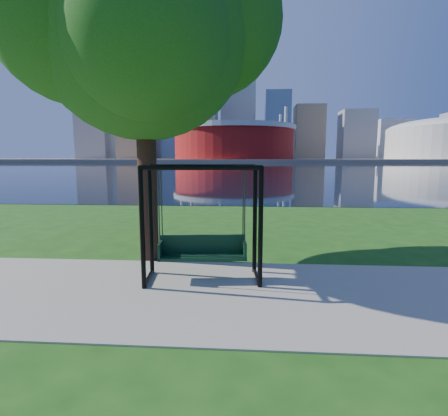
# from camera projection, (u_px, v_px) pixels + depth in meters

# --- Properties ---
(ground) EXTENTS (900.00, 900.00, 0.00)m
(ground) POSITION_uv_depth(u_px,v_px,m) (230.00, 285.00, 7.28)
(ground) COLOR #1E5114
(ground) RESTS_ON ground
(path) EXTENTS (120.00, 4.00, 0.03)m
(path) POSITION_uv_depth(u_px,v_px,m) (229.00, 294.00, 6.79)
(path) COLOR #9E937F
(path) RESTS_ON ground
(river) EXTENTS (900.00, 180.00, 0.02)m
(river) POSITION_uv_depth(u_px,v_px,m) (248.00, 167.00, 108.00)
(river) COLOR black
(river) RESTS_ON ground
(far_bank) EXTENTS (900.00, 228.00, 2.00)m
(far_bank) POSITION_uv_depth(u_px,v_px,m) (248.00, 160.00, 309.30)
(far_bank) COLOR #937F60
(far_bank) RESTS_ON ground
(stadium) EXTENTS (83.00, 83.00, 32.00)m
(stadium) POSITION_uv_depth(u_px,v_px,m) (234.00, 141.00, 238.01)
(stadium) COLOR maroon
(stadium) RESTS_ON far_bank
(skyline) EXTENTS (392.00, 66.00, 96.50)m
(skyline) POSITION_uv_depth(u_px,v_px,m) (244.00, 121.00, 317.87)
(skyline) COLOR gray
(skyline) RESTS_ON far_bank
(swing) EXTENTS (2.53, 1.30, 2.49)m
(swing) POSITION_uv_depth(u_px,v_px,m) (202.00, 226.00, 7.41)
(swing) COLOR black
(swing) RESTS_ON ground
(park_tree) EXTENTS (6.77, 6.12, 8.41)m
(park_tree) POSITION_uv_depth(u_px,v_px,m) (141.00, 23.00, 8.39)
(park_tree) COLOR black
(park_tree) RESTS_ON ground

